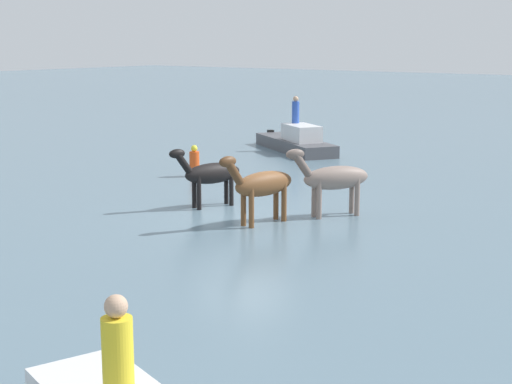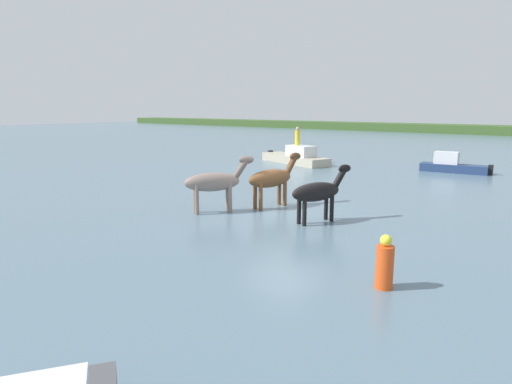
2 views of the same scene
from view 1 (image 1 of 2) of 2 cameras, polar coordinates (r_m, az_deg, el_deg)
ground_plane at (r=21.99m, az=-0.69°, el=-1.70°), size 179.52×179.52×0.00m
horse_dark_mare at (r=20.73m, az=0.40°, el=0.56°), size 0.97×2.53×1.96m
horse_chestnut_trailing at (r=22.89m, az=-3.37°, el=1.34°), size 1.18×2.30×1.81m
horse_gray_outer at (r=21.74m, az=5.66°, el=1.00°), size 1.68×2.34×1.96m
boat_dinghy_port at (r=34.51m, az=2.95°, el=3.54°), size 5.54×4.32×1.37m
person_boatman_standing at (r=34.59m, az=2.92°, el=5.96°), size 0.32×0.32×1.19m
person_helmsman_aft at (r=8.12m, az=-10.07°, el=-11.70°), size 0.32×0.32×1.19m
buoy_channel_marker at (r=28.17m, az=-4.52°, el=2.17°), size 0.36×0.36×1.14m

